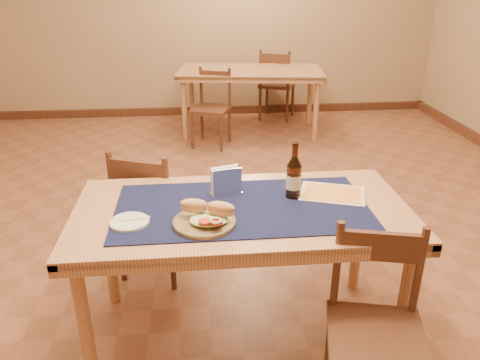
{
  "coord_description": "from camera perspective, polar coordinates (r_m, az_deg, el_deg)",
  "views": [
    {
      "loc": [
        -0.2,
        -2.78,
        1.78
      ],
      "look_at": [
        0.0,
        -0.7,
        0.85
      ],
      "focal_mm": 35.0,
      "sensor_mm": 36.0,
      "label": 1
    }
  ],
  "objects": [
    {
      "name": "chair_back_near",
      "position": [
        5.19,
        -3.45,
        8.93
      ],
      "size": [
        0.49,
        0.49,
        0.83
      ],
      "color": "#4F2B1C",
      "rests_on": "ground"
    },
    {
      "name": "placemat",
      "position": [
        2.24,
        0.24,
        -3.31
      ],
      "size": [
        1.2,
        0.6,
        0.01
      ],
      "primitive_type": "cube",
      "color": "#10173D",
      "rests_on": "main_table"
    },
    {
      "name": "chair_main_near",
      "position": [
        2.09,
        16.25,
        -16.89
      ],
      "size": [
        0.47,
        0.47,
        0.85
      ],
      "color": "#4F2B1C",
      "rests_on": "ground"
    },
    {
      "name": "sandwich_plate",
      "position": [
        2.08,
        -4.16,
        -4.67
      ],
      "size": [
        0.28,
        0.28,
        0.11
      ],
      "color": "brown",
      "rests_on": "placemat"
    },
    {
      "name": "room",
      "position": [
        2.81,
        -1.42,
        16.23
      ],
      "size": [
        6.04,
        7.04,
        2.84
      ],
      "color": "brown",
      "rests_on": "ground"
    },
    {
      "name": "side_plate",
      "position": [
        2.15,
        -13.33,
        -4.96
      ],
      "size": [
        0.18,
        0.18,
        0.01
      ],
      "color": "silver",
      "rests_on": "placemat"
    },
    {
      "name": "main_table",
      "position": [
        2.28,
        0.24,
        -5.22
      ],
      "size": [
        1.6,
        0.8,
        0.75
      ],
      "color": "tan",
      "rests_on": "ground"
    },
    {
      "name": "chair_back_far",
      "position": [
        6.16,
        4.47,
        11.65
      ],
      "size": [
        0.55,
        0.55,
        0.9
      ],
      "color": "#4F2B1C",
      "rests_on": "ground"
    },
    {
      "name": "baseboard",
      "position": [
        3.28,
        -1.18,
        -7.85
      ],
      "size": [
        6.0,
        7.0,
        0.1
      ],
      "color": "#4F2B1C",
      "rests_on": "ground"
    },
    {
      "name": "menu_card",
      "position": [
        2.41,
        11.2,
        -1.58
      ],
      "size": [
        0.38,
        0.32,
        0.01
      ],
      "color": "beige",
      "rests_on": "placemat"
    },
    {
      "name": "beer_bottle",
      "position": [
        2.3,
        6.57,
        0.34
      ],
      "size": [
        0.08,
        0.08,
        0.28
      ],
      "color": "#40210B",
      "rests_on": "placemat"
    },
    {
      "name": "back_table",
      "position": [
        5.58,
        1.28,
        12.49
      ],
      "size": [
        1.74,
        1.03,
        0.75
      ],
      "color": "tan",
      "rests_on": "ground"
    },
    {
      "name": "fork",
      "position": [
        2.15,
        -12.35,
        -4.63
      ],
      "size": [
        0.13,
        0.04,
        0.0
      ],
      "color": "#A6E67E",
      "rests_on": "side_plate"
    },
    {
      "name": "chair_main_far",
      "position": [
        2.91,
        -10.59,
        -3.67
      ],
      "size": [
        0.52,
        0.52,
        0.87
      ],
      "color": "#4F2B1C",
      "rests_on": "ground"
    },
    {
      "name": "napkin_holder",
      "position": [
        2.34,
        -1.72,
        -0.19
      ],
      "size": [
        0.17,
        0.09,
        0.14
      ],
      "color": "silver",
      "rests_on": "placemat"
    }
  ]
}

